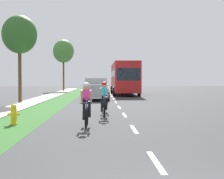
% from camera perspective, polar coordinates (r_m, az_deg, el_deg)
% --- Properties ---
extents(ground_plane, '(120.00, 120.00, 0.00)m').
position_cam_1_polar(ground_plane, '(24.04, 0.65, -2.23)').
color(ground_plane, '#38383A').
extents(grass_verge, '(2.06, 70.00, 0.01)m').
position_cam_1_polar(grass_verge, '(24.23, -9.70, -2.21)').
color(grass_verge, '#2D6026').
rests_on(grass_verge, ground_plane).
extents(sidewalk_concrete, '(1.71, 70.00, 0.10)m').
position_cam_1_polar(sidewalk_concrete, '(24.55, -14.06, -2.18)').
color(sidewalk_concrete, '#B2ADA3').
rests_on(sidewalk_concrete, ground_plane).
extents(lane_markings_center, '(0.12, 53.49, 0.01)m').
position_cam_1_polar(lane_markings_center, '(28.03, 0.27, -1.65)').
color(lane_markings_center, white).
rests_on(lane_markings_center, ground_plane).
extents(fire_hydrant_yellow, '(0.44, 0.38, 0.76)m').
position_cam_1_polar(fire_hydrant_yellow, '(12.45, -17.12, -4.31)').
color(fire_hydrant_yellow, yellow).
rests_on(fire_hydrant_yellow, ground_plane).
extents(cyclist_lead, '(0.42, 1.72, 1.58)m').
position_cam_1_polar(cyclist_lead, '(11.39, -4.56, -2.58)').
color(cyclist_lead, black).
rests_on(cyclist_lead, ground_plane).
extents(cyclist_trailing, '(0.42, 1.72, 1.58)m').
position_cam_1_polar(cyclist_trailing, '(14.20, -1.42, -1.71)').
color(cyclist_trailing, black).
rests_on(cyclist_trailing, ground_plane).
extents(cyclist_distant, '(0.42, 1.72, 1.58)m').
position_cam_1_polar(cyclist_distant, '(16.49, -1.30, -1.23)').
color(cyclist_distant, black).
rests_on(cyclist_distant, ground_plane).
extents(suv_silver, '(2.15, 4.70, 1.79)m').
position_cam_1_polar(suv_silver, '(26.39, -2.84, 0.19)').
color(suv_silver, '#A5A8AD').
rests_on(suv_silver, ground_plane).
extents(bus_red, '(2.78, 11.60, 3.48)m').
position_cam_1_polar(bus_red, '(35.96, 2.15, 2.25)').
color(bus_red, red).
rests_on(bus_red, ground_plane).
extents(street_tree_near, '(2.47, 2.47, 6.26)m').
position_cam_1_polar(street_tree_near, '(24.05, -16.14, 9.32)').
color(street_tree_near, brown).
rests_on(street_tree_near, ground_plane).
extents(street_tree_far, '(3.05, 3.05, 7.52)m').
position_cam_1_polar(street_tree_far, '(47.71, -8.64, 6.72)').
color(street_tree_far, brown).
rests_on(street_tree_far, ground_plane).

